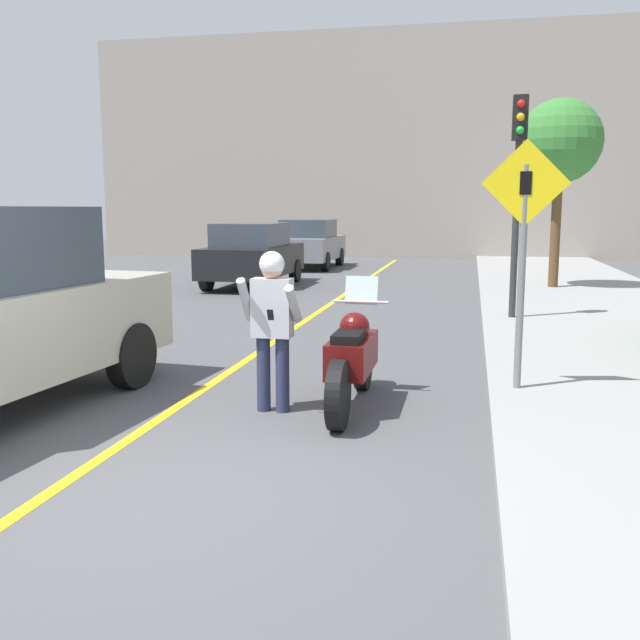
{
  "coord_description": "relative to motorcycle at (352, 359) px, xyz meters",
  "views": [
    {
      "loc": [
        2.37,
        -4.66,
        2.06
      ],
      "look_at": [
        0.81,
        2.69,
        0.88
      ],
      "focal_mm": 40.0,
      "sensor_mm": 36.0,
      "label": 1
    }
  ],
  "objects": [
    {
      "name": "crossing_sign",
      "position": [
        1.71,
        0.69,
        1.2
      ],
      "size": [
        0.91,
        0.08,
        2.65
      ],
      "color": "slate",
      "rests_on": "sidewalk_curb"
    },
    {
      "name": "parked_car_black",
      "position": [
        -4.51,
        11.03,
        0.34
      ],
      "size": [
        1.88,
        4.2,
        1.68
      ],
      "color": "black",
      "rests_on": "ground"
    },
    {
      "name": "parked_car_grey",
      "position": [
        -4.35,
        17.15,
        0.34
      ],
      "size": [
        1.88,
        4.2,
        1.68
      ],
      "color": "black",
      "rests_on": "ground"
    },
    {
      "name": "traffic_light",
      "position": [
        1.93,
        5.97,
        2.29
      ],
      "size": [
        0.26,
        0.3,
        3.86
      ],
      "color": "#2D2D30",
      "rests_on": "sidewalk_curb"
    },
    {
      "name": "ground_plane",
      "position": [
        -1.19,
        -2.5,
        -0.52
      ],
      "size": [
        80.0,
        80.0,
        0.0
      ],
      "primitive_type": "plane",
      "color": "#4C4C4F"
    },
    {
      "name": "street_tree",
      "position": [
        3.2,
        11.38,
        3.12
      ],
      "size": [
        2.03,
        2.03,
        4.57
      ],
      "color": "brown",
      "rests_on": "sidewalk_curb"
    },
    {
      "name": "building_backdrop",
      "position": [
        -1.19,
        23.5,
        4.16
      ],
      "size": [
        28.0,
        1.2,
        9.35
      ],
      "color": "gray",
      "rests_on": "ground"
    },
    {
      "name": "road_center_line",
      "position": [
        -1.79,
        3.5,
        -0.51
      ],
      "size": [
        0.12,
        36.0,
        0.01
      ],
      "color": "yellow",
      "rests_on": "ground"
    },
    {
      "name": "motorcycle",
      "position": [
        0.0,
        0.0,
        0.0
      ],
      "size": [
        0.62,
        2.25,
        1.32
      ],
      "color": "black",
      "rests_on": "ground"
    },
    {
      "name": "person_biker",
      "position": [
        -0.77,
        -0.33,
        0.48
      ],
      "size": [
        0.59,
        0.46,
        1.64
      ],
      "color": "#282D4C",
      "rests_on": "ground"
    }
  ]
}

